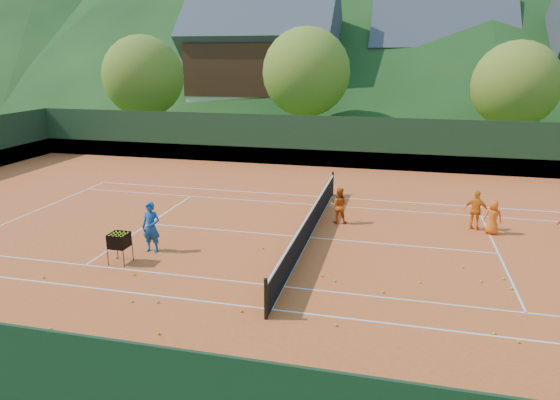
% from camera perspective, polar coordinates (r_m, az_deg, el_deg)
% --- Properties ---
extents(ground, '(400.00, 400.00, 0.00)m').
position_cam_1_polar(ground, '(18.15, 3.38, -4.36)').
color(ground, '#34561B').
rests_on(ground, ground).
extents(clay_court, '(40.00, 24.00, 0.02)m').
position_cam_1_polar(clay_court, '(18.14, 3.38, -4.33)').
color(clay_court, '#CA5020').
rests_on(clay_court, ground).
extents(coach, '(0.63, 0.41, 1.72)m').
position_cam_1_polar(coach, '(17.12, -14.51, -3.02)').
color(coach, '#174A95').
rests_on(coach, clay_court).
extents(student_a, '(0.74, 0.60, 1.42)m').
position_cam_1_polar(student_a, '(19.60, 6.73, -0.62)').
color(student_a, '#D45512').
rests_on(student_a, clay_court).
extents(student_b, '(0.95, 0.63, 1.51)m').
position_cam_1_polar(student_b, '(20.09, 21.51, -1.11)').
color(student_b, orange).
rests_on(student_b, clay_court).
extents(student_c, '(0.66, 0.47, 1.28)m').
position_cam_1_polar(student_c, '(19.87, 23.15, -1.84)').
color(student_c, orange).
rests_on(student_c, clay_court).
extents(tennis_ball_1, '(0.07, 0.07, 0.07)m').
position_cam_1_polar(tennis_ball_1, '(13.92, -13.80, -11.25)').
color(tennis_ball_1, '#BBD523').
rests_on(tennis_ball_1, clay_court).
extents(tennis_ball_2, '(0.07, 0.07, 0.07)m').
position_cam_1_polar(tennis_ball_2, '(16.60, 20.16, -7.19)').
color(tennis_ball_2, '#BBD523').
rests_on(tennis_ball_2, clay_court).
extents(tennis_ball_3, '(0.07, 0.07, 0.07)m').
position_cam_1_polar(tennis_ball_3, '(11.28, -4.98, -17.88)').
color(tennis_ball_3, '#BBD523').
rests_on(tennis_ball_3, clay_court).
extents(tennis_ball_4, '(0.07, 0.07, 0.07)m').
position_cam_1_polar(tennis_ball_4, '(12.50, -13.70, -14.61)').
color(tennis_ball_4, '#BBD523').
rests_on(tennis_ball_4, clay_court).
extents(tennis_ball_5, '(0.07, 0.07, 0.07)m').
position_cam_1_polar(tennis_ball_5, '(15.18, 15.67, -9.01)').
color(tennis_ball_5, '#BBD523').
rests_on(tennis_ball_5, clay_court).
extents(tennis_ball_6, '(0.07, 0.07, 0.07)m').
position_cam_1_polar(tennis_ball_6, '(16.22, 24.18, -8.20)').
color(tennis_ball_6, '#BBD523').
rests_on(tennis_ball_6, clay_court).
extents(tennis_ball_7, '(0.07, 0.07, 0.07)m').
position_cam_1_polar(tennis_ball_7, '(12.58, 6.44, -14.00)').
color(tennis_ball_7, '#BBD523').
rests_on(tennis_ball_7, clay_court).
extents(tennis_ball_8, '(0.07, 0.07, 0.07)m').
position_cam_1_polar(tennis_ball_8, '(14.34, 11.72, -10.26)').
color(tennis_ball_8, '#BBD523').
rests_on(tennis_ball_8, clay_court).
extents(tennis_ball_9, '(0.07, 0.07, 0.07)m').
position_cam_1_polar(tennis_ball_9, '(15.69, 24.94, -9.13)').
color(tennis_ball_9, '#BBD523').
rests_on(tennis_ball_9, clay_court).
extents(tennis_ball_10, '(0.07, 0.07, 0.07)m').
position_cam_1_polar(tennis_ball_10, '(16.48, -25.41, -7.98)').
color(tennis_ball_10, '#BBD523').
rests_on(tennis_ball_10, clay_court).
extents(tennis_ball_11, '(0.07, 0.07, 0.07)m').
position_cam_1_polar(tennis_ball_11, '(15.83, -16.44, -7.99)').
color(tennis_ball_11, '#BBD523').
rests_on(tennis_ball_11, clay_court).
extents(tennis_ball_12, '(0.07, 0.07, 0.07)m').
position_cam_1_polar(tennis_ball_12, '(15.72, -16.32, -8.16)').
color(tennis_ball_12, '#BBD523').
rests_on(tennis_ball_12, clay_court).
extents(tennis_ball_13, '(0.07, 0.07, 0.07)m').
position_cam_1_polar(tennis_ball_13, '(13.19, 23.27, -13.81)').
color(tennis_ball_13, '#BBD523').
rests_on(tennis_ball_13, clay_court).
extents(tennis_ball_14, '(0.07, 0.07, 0.07)m').
position_cam_1_polar(tennis_ball_14, '(15.77, 21.98, -8.64)').
color(tennis_ball_14, '#BBD523').
rests_on(tennis_ball_14, clay_court).
extents(tennis_ball_15, '(0.07, 0.07, 0.07)m').
position_cam_1_polar(tennis_ball_15, '(13.07, 25.58, -14.41)').
color(tennis_ball_15, '#BBD523').
rests_on(tennis_ball_15, clay_court).
extents(tennis_ball_16, '(0.07, 0.07, 0.07)m').
position_cam_1_polar(tennis_ball_16, '(17.05, -1.99, -5.53)').
color(tennis_ball_16, '#BBD523').
rests_on(tennis_ball_16, clay_court).
extents(tennis_ball_17, '(0.07, 0.07, 0.07)m').
position_cam_1_polar(tennis_ball_17, '(13.53, -24.73, -13.22)').
color(tennis_ball_17, '#BBD523').
rests_on(tennis_ball_17, clay_court).
extents(tennis_ball_18, '(0.07, 0.07, 0.07)m').
position_cam_1_polar(tennis_ball_18, '(13.14, -4.44, -12.53)').
color(tennis_ball_18, '#BBD523').
rests_on(tennis_ball_18, clay_court).
extents(tennis_ball_19, '(0.07, 0.07, 0.07)m').
position_cam_1_polar(tennis_ball_19, '(18.45, -18.75, -4.70)').
color(tennis_ball_19, '#BBD523').
rests_on(tennis_ball_19, clay_court).
extents(tennis_ball_20, '(0.07, 0.07, 0.07)m').
position_cam_1_polar(tennis_ball_20, '(14.78, 6.27, -9.16)').
color(tennis_ball_20, '#BBD523').
rests_on(tennis_ball_20, clay_court).
extents(tennis_ball_21, '(0.07, 0.07, 0.07)m').
position_cam_1_polar(tennis_ball_21, '(15.08, 4.83, -8.59)').
color(tennis_ball_21, '#BBD523').
rests_on(tennis_ball_21, clay_court).
extents(tennis_ball_22, '(0.07, 0.07, 0.07)m').
position_cam_1_polar(tennis_ball_22, '(14.14, -16.54, -11.03)').
color(tennis_ball_22, '#BBD523').
rests_on(tennis_ball_22, clay_court).
extents(tennis_ball_23, '(0.07, 0.07, 0.07)m').
position_cam_1_polar(tennis_ball_23, '(17.15, -18.19, -6.24)').
color(tennis_ball_23, '#BBD523').
rests_on(tennis_ball_23, clay_court).
extents(court_lines, '(23.83, 11.03, 0.00)m').
position_cam_1_polar(court_lines, '(18.14, 3.38, -4.29)').
color(court_lines, white).
rests_on(court_lines, clay_court).
extents(tennis_net, '(0.10, 12.07, 1.10)m').
position_cam_1_polar(tennis_net, '(17.97, 3.41, -2.81)').
color(tennis_net, black).
rests_on(tennis_net, clay_court).
extents(perimeter_fence, '(40.40, 24.24, 3.00)m').
position_cam_1_polar(perimeter_fence, '(17.74, 3.45, -0.52)').
color(perimeter_fence, '#15311A').
rests_on(perimeter_fence, clay_court).
extents(ball_hopper, '(0.57, 0.57, 1.00)m').
position_cam_1_polar(ball_hopper, '(16.47, -17.91, -4.48)').
color(ball_hopper, black).
rests_on(ball_hopper, clay_court).
extents(chalet_left, '(13.80, 9.93, 12.92)m').
position_cam_1_polar(chalet_left, '(48.51, -1.91, 15.33)').
color(chalet_left, beige).
rests_on(chalet_left, ground).
extents(chalet_mid, '(12.65, 8.82, 11.45)m').
position_cam_1_polar(chalet_mid, '(50.84, 17.62, 13.91)').
color(chalet_mid, beige).
rests_on(chalet_mid, ground).
extents(tree_a, '(6.00, 6.00, 7.88)m').
position_cam_1_polar(tree_a, '(39.61, -15.39, 13.46)').
color(tree_a, '#3C2618').
rests_on(tree_a, ground).
extents(tree_b, '(6.40, 6.40, 8.40)m').
position_cam_1_polar(tree_b, '(37.41, 3.02, 14.37)').
color(tree_b, '#3F2A19').
rests_on(tree_b, ground).
extents(tree_c, '(5.60, 5.60, 7.35)m').
position_cam_1_polar(tree_c, '(36.46, 25.34, 11.82)').
color(tree_c, '#3C2718').
rests_on(tree_c, ground).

